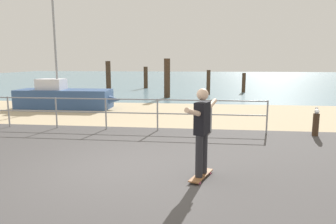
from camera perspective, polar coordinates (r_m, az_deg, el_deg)
The scene contains 14 objects.
ground_plane at distance 5.69m, azimuth -13.08°, elevation -13.84°, with size 24.00×10.00×0.04m, color #474444.
beach_strip at distance 13.22m, azimuth -1.38°, elevation -0.24°, with size 24.00×6.00×0.04m, color tan.
sea_surface at distance 41.00m, azimuth 4.14°, elevation 6.32°, with size 72.00×50.00×0.04m, color slate.
railing_fence at distance 10.42m, azimuth -15.97°, elevation 0.68°, with size 11.94×0.05×1.05m.
sailboat at distance 15.26m, azimuth -18.22°, elevation 2.58°, with size 4.97×1.47×5.44m.
skateboard at distance 6.00m, azimuth 6.18°, elevation -11.68°, with size 0.47×0.82×0.08m.
skateboarder at distance 5.73m, azimuth 6.35°, elevation -2.78°, with size 0.60×1.38×1.65m.
bollard_short at distance 10.13m, azimuth 25.81°, elevation -2.19°, with size 0.18×0.18×0.69m, color #422D1E.
seagull at distance 10.08m, azimuth 25.98°, elevation 0.17°, with size 0.22×0.48×0.18m.
groyne_post_0 at distance 24.03m, azimuth -11.06°, elevation 6.64°, with size 0.38×0.38×2.23m, color #422D1E.
groyne_post_1 at distance 25.35m, azimuth -4.17°, elevation 6.41°, with size 0.33×0.33×1.78m, color #422D1E.
groyne_post_2 at distance 18.71m, azimuth -0.18°, elevation 6.29°, with size 0.37×0.37×2.38m, color #422D1E.
groyne_post_3 at distance 20.46m, azimuth 7.53°, elevation 5.46°, with size 0.25×0.25×1.65m, color #422D1E.
groyne_post_4 at distance 22.54m, azimuth 13.93°, elevation 5.30°, with size 0.26×0.26×1.40m, color #422D1E.
Camera 1 is at (1.83, -5.90, 2.23)m, focal length 32.71 mm.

